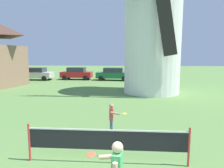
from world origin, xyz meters
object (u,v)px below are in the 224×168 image
Objects in this scene: player_far at (112,116)px; parked_car_red at (77,73)px; windmill at (153,19)px; parked_car_green at (113,74)px; tennis_net at (107,140)px; parked_car_cream at (35,74)px.

parked_car_red is at bearing 108.12° from player_far.
player_far is at bearing -106.07° from windmill.
parked_car_red is at bearing 173.85° from parked_car_green.
parked_car_green is (-1.04, 17.29, 0.14)m from player_far.
windmill reaches higher than player_far.
tennis_net is at bearing -86.89° from parked_car_green.
player_far is 0.27× the size of parked_car_green.
windmill is 12.78m from tennis_net.
tennis_net is 2.27m from player_far.
windmill is at bearing 73.93° from player_far.
parked_car_green is at bearing 2.10° from parked_car_cream.
parked_car_green is (-1.06, 19.56, 0.13)m from tennis_net.
parked_car_red is at bearing 9.83° from parked_car_cream.
parked_car_cream is at bearing 149.89° from windmill.
tennis_net is 1.05× the size of parked_car_green.
parked_car_cream is 5.14m from parked_car_red.
parked_car_cream is (-13.50, 7.83, -5.11)m from windmill.
windmill is 3.19× the size of parked_car_green.
parked_car_cream is (-10.90, 19.20, 0.13)m from tennis_net.
tennis_net is (-2.60, -11.37, -5.24)m from windmill.
parked_car_red is 0.93× the size of parked_car_green.
parked_car_red is at bearing 134.11° from windmill.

